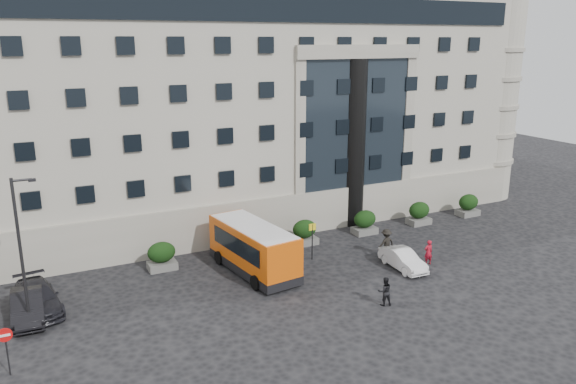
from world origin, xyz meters
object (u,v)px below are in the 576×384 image
object	(u,v)px
parked_car_c	(38,298)
pedestrian_b	(385,291)
pedestrian_a	(428,252)
hedge_e	(419,213)
hedge_a	(162,256)
no_entry_sign	(6,342)
parked_car_d	(29,238)
street_lamp	(22,249)
white_taxi	(403,259)
pedestrian_c	(386,243)
hedge_c	(305,232)
hedge_b	(237,243)
red_truck	(21,236)
parked_car_b	(28,306)
hedge_d	(365,222)
minibus	(254,247)
hedge_f	(468,205)

from	to	relation	value
parked_car_c	pedestrian_b	size ratio (longest dim) A/B	2.97
parked_car_c	pedestrian_a	bearing A→B (deg)	-17.93
hedge_e	pedestrian_a	world-z (taller)	hedge_e
hedge_a	no_entry_sign	distance (m)	12.64
hedge_e	parked_car_d	distance (m)	29.46
hedge_a	street_lamp	bearing A→B (deg)	-148.84
no_entry_sign	white_taxi	size ratio (longest dim) A/B	0.60
no_entry_sign	pedestrian_c	bearing A→B (deg)	10.36
hedge_c	hedge_b	bearing A→B (deg)	180.00
hedge_a	red_truck	world-z (taller)	red_truck
pedestrian_b	hedge_a	bearing A→B (deg)	-31.93
parked_car_d	pedestrian_c	size ratio (longest dim) A/B	2.61
hedge_c	pedestrian_a	world-z (taller)	hedge_c
no_entry_sign	parked_car_b	bearing A→B (deg)	79.76
hedge_d	minibus	xyz separation A→B (m)	(-10.45, -3.00, 0.77)
hedge_a	parked_car_d	world-z (taller)	hedge_a
hedge_b	hedge_d	world-z (taller)	same
hedge_a	pedestrian_c	bearing A→B (deg)	-17.83
hedge_c	minibus	xyz separation A→B (m)	(-5.25, -3.00, 0.77)
hedge_f	pedestrian_b	size ratio (longest dim) A/B	1.10
hedge_c	hedge_f	world-z (taller)	same
hedge_d	white_taxi	bearing A→B (deg)	-103.24
hedge_d	pedestrian_b	distance (m)	11.99
hedge_e	parked_car_c	bearing A→B (deg)	-174.63
hedge_b	pedestrian_c	bearing A→B (deg)	-26.85
pedestrian_b	parked_car_b	bearing A→B (deg)	-6.58
pedestrian_a	pedestrian_b	size ratio (longest dim) A/B	1.01
hedge_e	hedge_a	bearing A→B (deg)	180.00
pedestrian_b	hedge_b	bearing A→B (deg)	-51.15
parked_car_c	pedestrian_a	distance (m)	23.82
parked_car_d	pedestrian_c	world-z (taller)	pedestrian_c
street_lamp	minibus	xyz separation A→B (m)	(13.09, 1.80, -2.66)
street_lamp	pedestrian_b	xyz separation A→B (m)	(17.81, -5.74, -3.53)
hedge_f	white_taxi	size ratio (longest dim) A/B	0.48
hedge_d	red_truck	bearing A→B (deg)	163.83
hedge_d	hedge_e	size ratio (longest dim) A/B	1.00
pedestrian_a	pedestrian_b	distance (m)	7.03
hedge_e	parked_car_c	distance (m)	28.43
hedge_e	red_truck	world-z (taller)	red_truck
white_taxi	pedestrian_c	world-z (taller)	pedestrian_c
pedestrian_a	hedge_f	bearing A→B (deg)	-140.54
hedge_a	hedge_d	world-z (taller)	same
street_lamp	white_taxi	xyz separation A→B (m)	(21.94, -2.00, -3.73)
hedge_f	street_lamp	bearing A→B (deg)	-171.95
minibus	pedestrian_a	world-z (taller)	minibus
no_entry_sign	minibus	world-z (taller)	minibus
street_lamp	pedestrian_c	distance (m)	22.46
parked_car_d	white_taxi	bearing A→B (deg)	-27.31
hedge_f	parked_car_d	distance (m)	34.49
street_lamp	pedestrian_a	bearing A→B (deg)	-5.19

